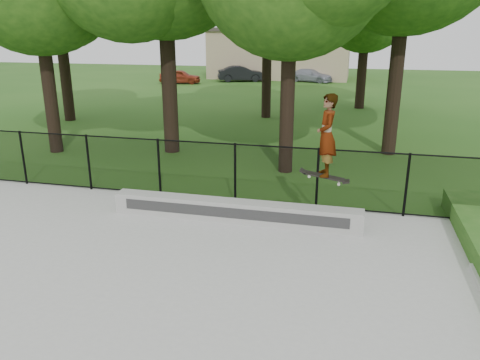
{
  "coord_description": "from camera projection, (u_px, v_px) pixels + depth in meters",
  "views": [
    {
      "loc": [
        4.71,
        -4.71,
        4.16
      ],
      "look_at": [
        2.54,
        4.2,
        1.2
      ],
      "focal_mm": 35.0,
      "sensor_mm": 36.0,
      "label": 1
    }
  ],
  "objects": [
    {
      "name": "car_c",
      "position": [
        311.0,
        75.0,
        38.63
      ],
      "size": [
        3.67,
        2.56,
        1.06
      ],
      "primitive_type": "imported",
      "rotation": [
        0.0,
        0.0,
        1.22
      ],
      "color": "#9799AB",
      "rests_on": "ground"
    },
    {
      "name": "car_a",
      "position": [
        180.0,
        76.0,
        37.49
      ],
      "size": [
        3.41,
        1.78,
        1.11
      ],
      "primitive_type": "imported",
      "rotation": [
        0.0,
        0.0,
        1.72
      ],
      "color": "#9B331C",
      "rests_on": "ground"
    },
    {
      "name": "chainlink_fence",
      "position": [
        159.0,
        167.0,
        11.9
      ],
      "size": [
        16.06,
        0.06,
        1.5
      ],
      "color": "black",
      "rests_on": "concrete_slab"
    },
    {
      "name": "skater_airborne",
      "position": [
        327.0,
        137.0,
        9.32
      ],
      "size": [
        0.84,
        0.67,
        1.82
      ],
      "color": "black",
      "rests_on": "ground"
    },
    {
      "name": "car_b",
      "position": [
        241.0,
        74.0,
        38.91
      ],
      "size": [
        3.76,
        2.47,
        1.28
      ],
      "primitive_type": "imported",
      "rotation": [
        0.0,
        0.0,
        1.92
      ],
      "color": "black",
      "rests_on": "ground"
    },
    {
      "name": "distant_building",
      "position": [
        280.0,
        53.0,
        41.62
      ],
      "size": [
        12.4,
        6.4,
        4.3
      ],
      "color": "tan",
      "rests_on": "ground"
    },
    {
      "name": "grind_ledge",
      "position": [
        234.0,
        211.0,
        10.44
      ],
      "size": [
        5.62,
        0.4,
        0.48
      ],
      "primitive_type": "cube",
      "color": "#A1A09C",
      "rests_on": "concrete_slab"
    }
  ]
}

